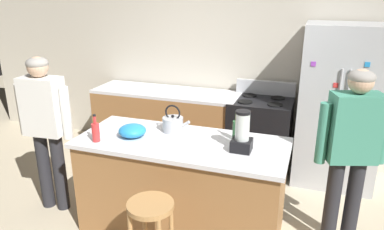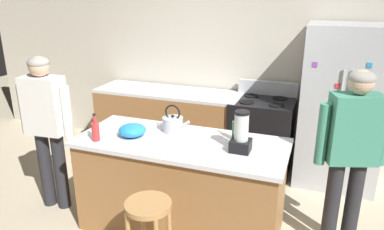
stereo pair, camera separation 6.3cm
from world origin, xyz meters
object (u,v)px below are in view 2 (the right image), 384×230
Objects in this scene: bottle_olive_oil at (236,130)px; tea_kettle at (173,124)px; kitchen_island at (181,185)px; bar_stool at (149,221)px; mixing_bowl at (132,130)px; person_by_island_left at (46,120)px; stove_range at (261,134)px; blender_appliance at (241,134)px; bottle_soda at (95,131)px; refrigerator at (341,108)px; person_by_sink_right at (351,147)px.

tea_kettle is at bearing 178.95° from bottle_olive_oil.
kitchen_island is 0.72m from bar_stool.
kitchen_island is at bearing 6.03° from mixing_bowl.
bar_stool is (1.43, -0.62, -0.44)m from person_by_island_left.
bottle_olive_oil is at bearing -91.41° from stove_range.
mixing_bowl is at bearing -178.82° from blender_appliance.
person_by_island_left is at bearing 167.00° from bottle_soda.
blender_appliance reaches higher than tea_kettle.
refrigerator is 1.70× the size of stove_range.
tea_kettle is at bearing -116.13° from stove_range.
refrigerator is 1.15× the size of person_by_island_left.
person_by_island_left is (-2.80, -1.60, 0.05)m from refrigerator.
refrigerator is (1.39, 1.50, 0.48)m from kitchen_island.
person_by_sink_right is 4.62× the size of blender_appliance.
stove_range is 1.56× the size of bar_stool.
refrigerator reaches higher than tea_kettle.
refrigerator is at bearing 47.20° from kitchen_island.
bottle_olive_oil reaches higher than tea_kettle.
kitchen_island is 1.18× the size of person_by_island_left.
stove_range is at bearing 63.87° from tea_kettle.
bottle_soda reaches higher than kitchen_island.
refrigerator is at bearing 58.27° from bar_stool.
person_by_sink_right is at bearing 8.73° from kitchen_island.
person_by_island_left is 0.95m from mixing_bowl.
tea_kettle is (-0.72, 0.22, -0.07)m from blender_appliance.
person_by_island_left is at bearing -166.93° from tea_kettle.
refrigerator reaches higher than person_by_sink_right.
stove_range reaches higher than mixing_bowl.
tea_kettle is at bearing -179.08° from person_by_sink_right.
person_by_island_left is 5.90× the size of bottle_olive_oil.
refrigerator is 1.61m from bottle_olive_oil.
refrigerator is 7.33× the size of mixing_bowl.
blender_appliance reaches higher than bar_stool.
person_by_island_left reaches higher than bottle_olive_oil.
kitchen_island is at bearing -132.80° from refrigerator.
stove_range is at bearing 55.61° from bottle_soda.
person_by_island_left is 1.90m from bottle_olive_oil.
tea_kettle is at bearing 13.07° from person_by_island_left.
person_by_sink_right reaches higher than bottle_soda.
blender_appliance is 1.29× the size of tea_kettle.
person_by_sink_right is at bearing 8.07° from mixing_bowl.
person_by_island_left is at bearing -150.34° from refrigerator.
person_by_sink_right reaches higher than tea_kettle.
person_by_island_left is at bearing -177.09° from mixing_bowl.
person_by_sink_right is 6.42× the size of bottle_soda.
person_by_island_left is (-1.42, -0.10, 0.52)m from kitchen_island.
bar_stool is 1.03m from tea_kettle.
bar_stool is at bearing -146.51° from person_by_sink_right.
bottle_soda is 0.33m from mixing_bowl.
bottle_soda is at bearing -160.45° from kitchen_island.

